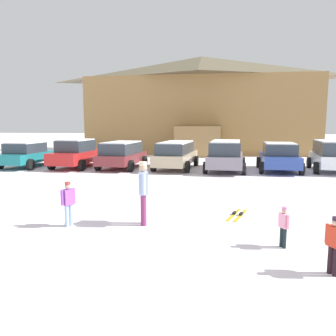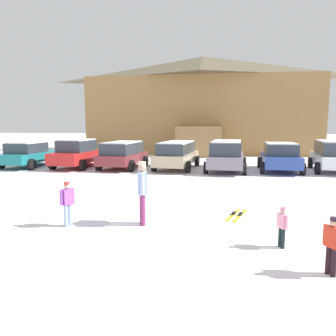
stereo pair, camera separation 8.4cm
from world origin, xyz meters
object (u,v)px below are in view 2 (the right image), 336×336
Objects in this scene: parked_grey_wagon at (226,155)px; skier_child_in_pink_snowsuit at (282,225)px; ski_lodge at (202,104)px; parked_beige_suv at (177,154)px; skier_child_in_red_jacket at (332,243)px; pair_of_skis at (237,215)px; parked_teal_hatchback at (28,154)px; parked_blue_hatchback at (280,157)px; parked_red_sedan at (78,153)px; parked_maroon_van at (123,154)px; skier_adult_in_blue_parka at (142,189)px; parked_white_suv at (333,155)px; skier_child_in_purple_jacket at (67,201)px.

parked_grey_wagon reaches higher than skier_child_in_pink_snowsuit.
ski_lodge is 4.16× the size of parked_beige_suv.
skier_child_in_red_jacket is 3.90m from pair_of_skis.
parked_beige_suv is 12.51m from skier_child_in_pink_snowsuit.
parked_teal_hatchback is 9.12m from parked_beige_suv.
skier_child_in_red_jacket is (-1.39, -12.94, -0.22)m from parked_blue_hatchback.
parked_beige_suv is 4.68× the size of skier_child_in_red_jacket.
skier_child_in_pink_snowsuit is at bearing -72.41° from parked_beige_suv.
parked_blue_hatchback is at bearing 4.19° from parked_grey_wagon.
parked_maroon_van is (2.80, -0.03, 0.00)m from parked_red_sedan.
parked_grey_wagon is at bearing -0.96° from parked_maroon_van.
parked_blue_hatchback is 11.85m from skier_adult_in_blue_parka.
parked_teal_hatchback is at bearing -177.92° from parked_white_suv.
parked_white_suv is at bearing 6.36° from parked_blue_hatchback.
parked_white_suv reaches higher than parked_blue_hatchback.
parked_red_sedan is at bearing 4.51° from parked_teal_hatchback.
parked_beige_suv is at bearing 108.50° from skier_child_in_red_jacket.
parked_grey_wagon is at bearing 90.71° from pair_of_skis.
skier_adult_in_blue_parka is at bearing 160.90° from skier_child_in_pink_snowsuit.
parked_white_suv is 12.99m from skier_child_in_pink_snowsuit.
skier_adult_in_blue_parka is at bearing -116.68° from parked_blue_hatchback.
parked_grey_wagon is 4.02× the size of skier_child_in_purple_jacket.
parked_blue_hatchback is at bearing -173.64° from parked_white_suv.
parked_maroon_van is 11.13m from pair_of_skis.
skier_child_in_pink_snowsuit is 2.56m from pair_of_skis.
parked_red_sedan is (3.13, 0.25, 0.07)m from parked_teal_hatchback.
parked_grey_wagon is (6.04, -0.10, 0.05)m from parked_maroon_van.
skier_child_in_red_jacket reaches higher than skier_child_in_pink_snowsuit.
parked_blue_hatchback is 0.98× the size of parked_white_suv.
parked_grey_wagon is 12.82m from skier_child_in_red_jacket.
parked_beige_suv is at bearing 178.15° from parked_blue_hatchback.
ski_lodge is at bearing 112.09° from parked_blue_hatchback.
skier_child_in_red_jacket is at bearing -30.92° from skier_adult_in_blue_parka.
parked_maroon_van reaches higher than skier_child_in_purple_jacket.
parked_maroon_van reaches higher than skier_child_in_pink_snowsuit.
parked_blue_hatchback is 11.91m from skier_child_in_pink_snowsuit.
ski_lodge is 16.37m from parked_teal_hatchback.
skier_child_in_pink_snowsuit is (6.96, -11.62, -0.35)m from parked_maroon_van.
parked_white_suv is 3.64× the size of skier_child_in_purple_jacket.
parked_maroon_van is 3.58× the size of skier_child_in_purple_jacket.
parked_red_sedan is 8.84m from parked_grey_wagon.
pair_of_skis is at bearing -72.71° from parked_beige_suv.
ski_lodge reaches higher than parked_grey_wagon.
parked_teal_hatchback is at bearing -175.49° from parked_red_sedan.
skier_child_in_pink_snowsuit is (3.78, -11.92, -0.36)m from parked_beige_suv.
skier_child_in_purple_jacket is at bearing -166.67° from skier_adult_in_blue_parka.
skier_child_in_red_jacket is at bearing -63.04° from skier_child_in_pink_snowsuit.
skier_adult_in_blue_parka is (6.44, -10.50, 0.09)m from parked_red_sedan.
parked_maroon_van is at bearing 109.21° from skier_adult_in_blue_parka.
pair_of_skis is at bearing -106.74° from parked_blue_hatchback.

